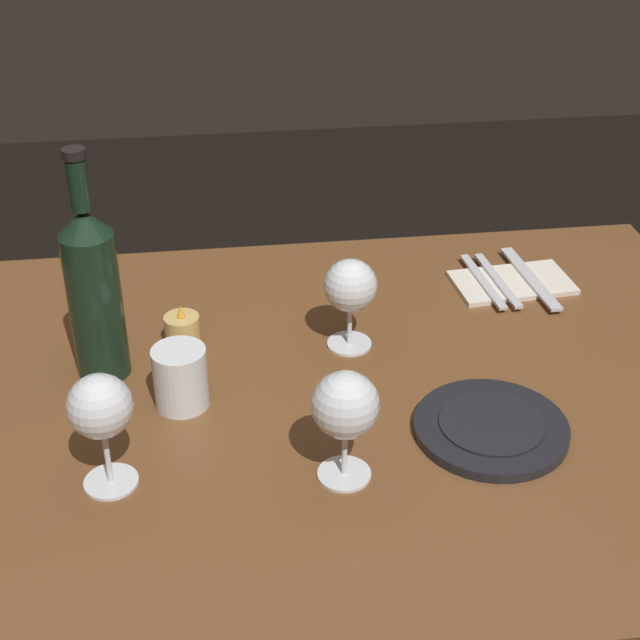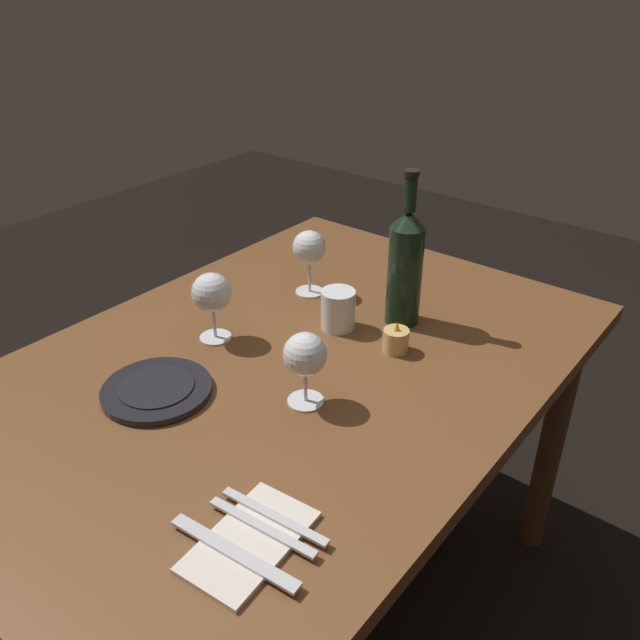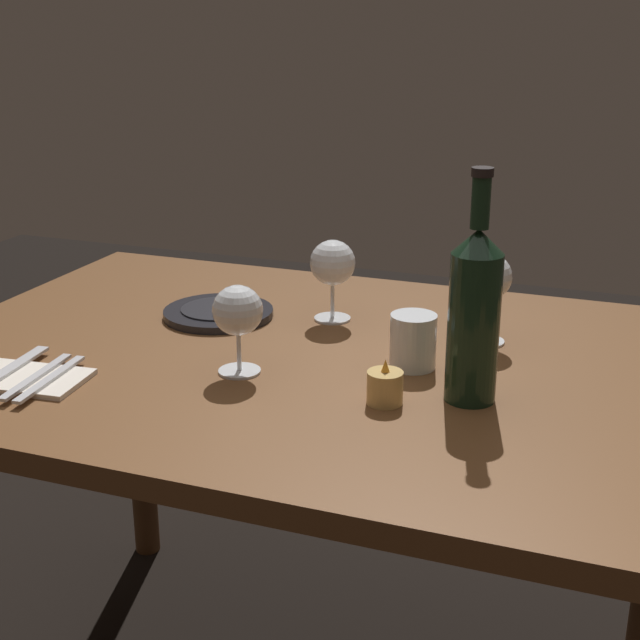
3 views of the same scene
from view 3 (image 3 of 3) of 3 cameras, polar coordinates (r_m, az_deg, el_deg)
The scene contains 12 objects.
dining_table at distance 1.50m, azimuth -0.65°, elevation -5.32°, with size 1.30×0.90×0.74m.
wine_glass_left at distance 1.50m, azimuth 10.68°, elevation 2.57°, with size 0.08×0.08×0.15m.
wine_glass_right at distance 1.36m, azimuth -5.26°, elevation 0.46°, with size 0.08×0.08×0.14m.
wine_glass_centre at distance 1.59m, azimuth 0.81°, elevation 3.53°, with size 0.08×0.08×0.15m.
wine_bottle at distance 1.26m, azimuth 9.79°, elevation 0.51°, with size 0.07×0.07×0.33m.
water_tumbler at distance 1.40m, azimuth 5.89°, elevation -1.60°, with size 0.07×0.07×0.09m.
votive_candle at distance 1.28m, azimuth 4.15°, elevation -4.36°, with size 0.05×0.05×0.07m.
dinner_plate at distance 1.64m, azimuth -6.48°, elevation 0.47°, with size 0.20×0.20×0.02m.
folded_napkin at distance 1.43m, azimuth -18.38°, elevation -3.53°, with size 0.20×0.13×0.01m.
fork_inner at distance 1.41m, azimuth -17.60°, elevation -3.44°, with size 0.03×0.18×0.00m.
fork_outer at distance 1.40m, azimuth -16.79°, elevation -3.59°, with size 0.03×0.18×0.00m.
table_knife at distance 1.44m, azimuth -19.34°, elevation -3.11°, with size 0.04×0.21×0.00m.
Camera 3 is at (-0.49, 1.27, 1.27)m, focal length 50.27 mm.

